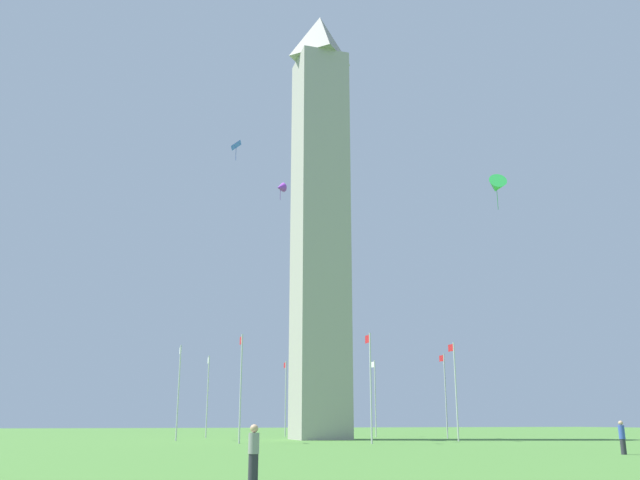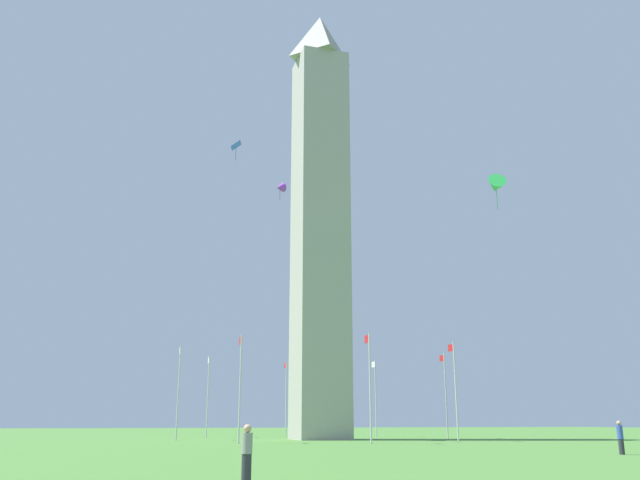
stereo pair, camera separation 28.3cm
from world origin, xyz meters
TOP-DOWN VIEW (x-y plane):
  - ground_plane at (0.00, 0.00)m, footprint 260.00×260.00m
  - obelisk_monument at (0.00, 0.00)m, footprint 5.19×5.19m
  - flagpole_n at (13.94, 0.00)m, footprint 1.12×0.14m
  - flagpole_ne at (9.88, 9.82)m, footprint 1.12×0.14m
  - flagpole_e at (0.06, 13.89)m, footprint 1.12×0.14m
  - flagpole_se at (-9.77, 9.82)m, footprint 1.12×0.14m
  - flagpole_s at (-13.83, 0.00)m, footprint 1.12×0.14m
  - flagpole_sw at (-9.77, -9.82)m, footprint 1.12×0.14m
  - flagpole_w at (0.06, -13.89)m, footprint 1.12×0.14m
  - flagpole_nw at (9.88, -9.82)m, footprint 1.12×0.14m
  - person_gray_shirt at (-44.96, 15.89)m, footprint 0.32×0.32m
  - person_blue_shirt at (-34.02, -6.60)m, footprint 0.32×0.32m
  - kite_green_delta at (-19.46, -9.36)m, footprint 2.18×1.96m
  - kite_blue_diamond at (-1.04, 9.45)m, footprint 1.41×1.25m
  - kite_purple_delta at (-6.12, 5.88)m, footprint 1.29×1.35m

SIDE VIEW (x-z plane):
  - ground_plane at x=0.00m, z-range 0.00..0.00m
  - person_gray_shirt at x=-44.96m, z-range -0.01..1.63m
  - person_blue_shirt at x=-34.02m, z-range 0.00..1.75m
  - flagpole_n at x=13.94m, z-range 0.40..9.14m
  - flagpole_ne at x=9.88m, z-range 0.40..9.14m
  - flagpole_e at x=0.06m, z-range 0.40..9.14m
  - flagpole_se at x=-9.77m, z-range 0.40..9.14m
  - flagpole_s at x=-13.83m, z-range 0.40..9.14m
  - flagpole_sw at x=-9.77m, z-range 0.40..9.14m
  - flagpole_w at x=0.06m, z-range 0.40..9.14m
  - flagpole_nw at x=9.88m, z-range 0.40..9.14m
  - kite_green_delta at x=-19.46m, z-range 19.10..22.10m
  - kite_purple_delta at x=-6.12m, z-range 22.52..24.35m
  - obelisk_monument at x=0.00m, z-range 0.00..47.20m
  - kite_blue_diamond at x=-1.04m, z-range 28.39..30.42m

